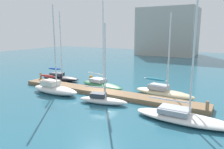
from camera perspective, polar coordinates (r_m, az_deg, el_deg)
ground_plane at (r=25.17m, az=-2.27°, el=-5.25°), size 120.00×120.00×0.00m
dock_pier at (r=25.10m, az=-2.27°, el=-4.74°), size 23.06×2.07×0.47m
dock_piling_near_end at (r=32.72m, az=-18.20°, el=-0.76°), size 0.28×0.28×1.28m
dock_piling_far_end at (r=20.69m, az=23.71°, el=-8.11°), size 0.28×0.28×1.28m
sailboat_0 at (r=32.81m, az=-13.49°, el=-0.66°), size 6.07×2.96×9.86m
sailboat_1 at (r=26.23m, az=-14.93°, el=-3.51°), size 6.32×2.13×9.98m
sailboat_2 at (r=28.06m, az=-2.85°, el=-2.43°), size 6.84×3.21×10.72m
sailboat_3 at (r=21.90m, az=-2.53°, el=-6.46°), size 5.21×2.33×7.94m
sailboat_4 at (r=25.00m, az=13.30°, el=-4.39°), size 7.00×2.86×9.11m
sailboat_5 at (r=18.59m, az=18.08°, el=-10.30°), size 7.99×2.52×13.22m
mooring_buoy_orange at (r=33.18m, az=-5.53°, el=-0.70°), size 0.57×0.57×0.57m
harbor_building_distant at (r=69.44m, az=14.47°, el=10.84°), size 16.59×12.45×13.93m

